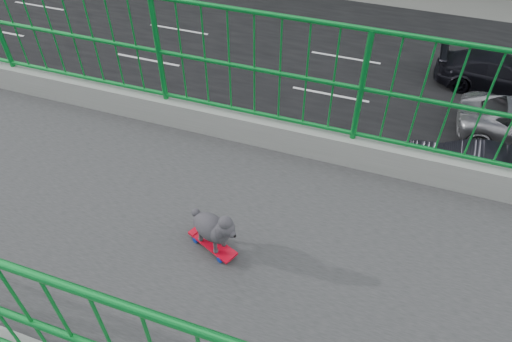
{
  "coord_description": "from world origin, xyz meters",
  "views": [
    {
      "loc": [
        2.16,
        2.27,
        10.1
      ],
      "look_at": [
        -0.89,
        1.2,
        7.05
      ],
      "focal_mm": 32.36,
      "sensor_mm": 36.0,
      "label": 1
    }
  ],
  "objects_px": {
    "car_0": "(60,154)",
    "car_1": "(473,174)",
    "skateboard": "(213,244)",
    "car_3": "(498,73)",
    "poodle": "(213,227)"
  },
  "relations": [
    {
      "from": "skateboard",
      "to": "car_3",
      "type": "height_order",
      "value": "skateboard"
    },
    {
      "from": "car_1",
      "to": "car_3",
      "type": "xyz_separation_m",
      "value": [
        -6.4,
        0.9,
        -0.08
      ]
    },
    {
      "from": "skateboard",
      "to": "poodle",
      "type": "relative_size",
      "value": 1.04
    },
    {
      "from": "poodle",
      "to": "car_1",
      "type": "bearing_deg",
      "value": -179.22
    },
    {
      "from": "poodle",
      "to": "car_0",
      "type": "bearing_deg",
      "value": -102.86
    },
    {
      "from": "skateboard",
      "to": "car_0",
      "type": "relative_size",
      "value": 0.12
    },
    {
      "from": "car_0",
      "to": "car_3",
      "type": "distance_m",
      "value": 16.17
    },
    {
      "from": "skateboard",
      "to": "poodle",
      "type": "xyz_separation_m",
      "value": [
        0.01,
        0.02,
        0.23
      ]
    },
    {
      "from": "car_0",
      "to": "car_3",
      "type": "height_order",
      "value": "car_3"
    },
    {
      "from": "car_1",
      "to": "car_3",
      "type": "distance_m",
      "value": 6.46
    },
    {
      "from": "skateboard",
      "to": "car_3",
      "type": "relative_size",
      "value": 0.1
    },
    {
      "from": "car_1",
      "to": "car_3",
      "type": "relative_size",
      "value": 0.99
    },
    {
      "from": "car_1",
      "to": "car_0",
      "type": "bearing_deg",
      "value": -75.2
    },
    {
      "from": "car_3",
      "to": "car_0",
      "type": "bearing_deg",
      "value": 126.41
    },
    {
      "from": "car_0",
      "to": "car_1",
      "type": "height_order",
      "value": "car_1"
    }
  ]
}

